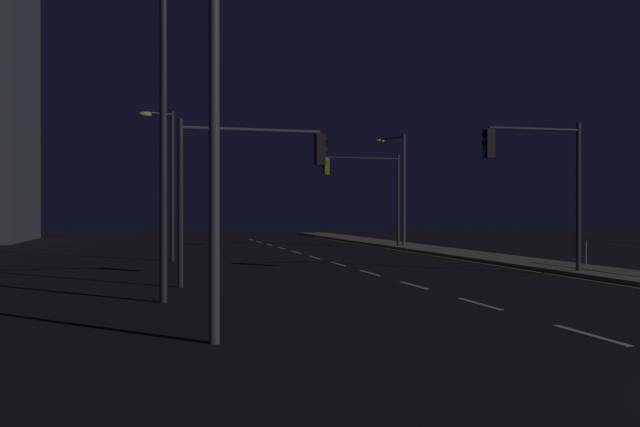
# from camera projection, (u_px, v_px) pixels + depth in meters

# --- Properties ---
(ground_plane) EXTENTS (112.00, 112.00, 0.00)m
(ground_plane) POSITION_uv_depth(u_px,v_px,m) (365.00, 272.00, 23.66)
(ground_plane) COLOR black
(ground_plane) RESTS_ON ground
(sidewalk_right) EXTENTS (2.67, 77.00, 0.14)m
(sidewalk_right) POSITION_uv_depth(u_px,v_px,m) (548.00, 265.00, 25.52)
(sidewalk_right) COLOR gray
(sidewalk_right) RESTS_ON ground
(lane_markings_center) EXTENTS (0.14, 50.00, 0.01)m
(lane_markings_center) POSITION_uv_depth(u_px,v_px,m) (338.00, 264.00, 27.04)
(lane_markings_center) COLOR silver
(lane_markings_center) RESTS_ON ground
(lane_edge_line) EXTENTS (0.14, 53.00, 0.01)m
(lane_edge_line) POSITION_uv_depth(u_px,v_px,m) (453.00, 259.00, 29.97)
(lane_edge_line) COLOR gold
(lane_edge_line) RESTS_ON ground
(traffic_light_overhead_east) EXTENTS (4.75, 0.37, 5.37)m
(traffic_light_overhead_east) POSITION_uv_depth(u_px,v_px,m) (365.00, 180.00, 38.32)
(traffic_light_overhead_east) COLOR #38383D
(traffic_light_overhead_east) RESTS_ON sidewalk_right
(traffic_light_far_left) EXTENTS (4.47, 0.35, 4.81)m
(traffic_light_far_left) POSITION_uv_depth(u_px,v_px,m) (250.00, 168.00, 19.33)
(traffic_light_far_left) COLOR #2D3033
(traffic_light_far_left) RESTS_ON ground
(traffic_light_near_right) EXTENTS (3.66, 0.35, 5.04)m
(traffic_light_near_right) POSITION_uv_depth(u_px,v_px,m) (536.00, 166.00, 22.14)
(traffic_light_near_right) COLOR #38383D
(traffic_light_near_right) RESTS_ON sidewalk_right
(street_lamp_far_end) EXTENTS (1.29, 1.96, 6.71)m
(street_lamp_far_end) POSITION_uv_depth(u_px,v_px,m) (399.00, 177.00, 40.29)
(street_lamp_far_end) COLOR #4C4C51
(street_lamp_far_end) RESTS_ON sidewalk_right
(street_lamp_corner) EXTENTS (1.91, 0.36, 7.74)m
(street_lamp_corner) POSITION_uv_depth(u_px,v_px,m) (231.00, 64.00, 10.87)
(street_lamp_corner) COLOR #4C4C51
(street_lamp_corner) RESTS_ON ground
(street_lamp_across_street) EXTENTS (1.52, 0.78, 6.53)m
(street_lamp_across_street) POSITION_uv_depth(u_px,v_px,m) (167.00, 170.00, 28.56)
(street_lamp_across_street) COLOR #2D3033
(street_lamp_across_street) RESTS_ON ground
(street_lamp_median) EXTENTS (2.32, 0.37, 7.56)m
(street_lamp_median) POSITION_uv_depth(u_px,v_px,m) (148.00, 111.00, 15.57)
(street_lamp_median) COLOR #2D3033
(street_lamp_median) RESTS_ON ground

